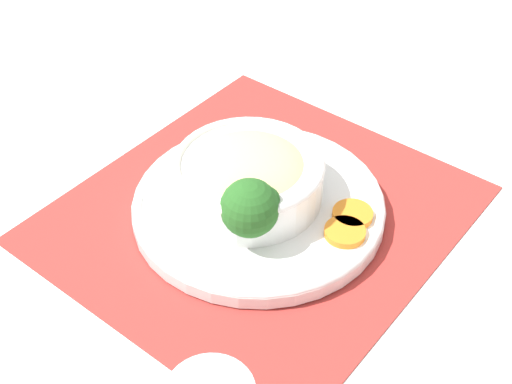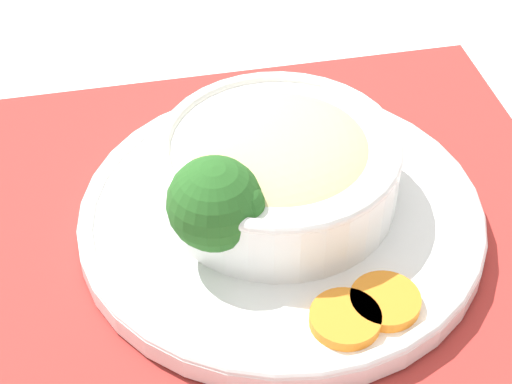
% 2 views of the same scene
% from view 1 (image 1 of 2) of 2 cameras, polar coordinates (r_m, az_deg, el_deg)
% --- Properties ---
extents(ground_plane, '(4.00, 4.00, 0.00)m').
position_cam_1_polar(ground_plane, '(0.84, 0.21, -1.78)').
color(ground_plane, white).
extents(placemat, '(0.47, 0.44, 0.00)m').
position_cam_1_polar(placemat, '(0.84, 0.21, -1.68)').
color(placemat, '#B2332D').
rests_on(placemat, ground_plane).
extents(plate, '(0.30, 0.30, 0.02)m').
position_cam_1_polar(plate, '(0.83, 0.21, -1.01)').
color(plate, white).
rests_on(plate, placemat).
extents(bowl, '(0.17, 0.17, 0.06)m').
position_cam_1_polar(bowl, '(0.82, -0.64, 1.35)').
color(bowl, white).
rests_on(bowl, plate).
extents(broccoli_floret, '(0.06, 0.06, 0.08)m').
position_cam_1_polar(broccoli_floret, '(0.76, -0.46, -1.33)').
color(broccoli_floret, '#759E51').
rests_on(broccoli_floret, plate).
extents(carrot_slice_near, '(0.05, 0.05, 0.01)m').
position_cam_1_polar(carrot_slice_near, '(0.79, 7.12, -3.20)').
color(carrot_slice_near, orange).
rests_on(carrot_slice_near, plate).
extents(carrot_slice_middle, '(0.05, 0.05, 0.01)m').
position_cam_1_polar(carrot_slice_middle, '(0.82, 7.73, -1.79)').
color(carrot_slice_middle, orange).
rests_on(carrot_slice_middle, plate).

